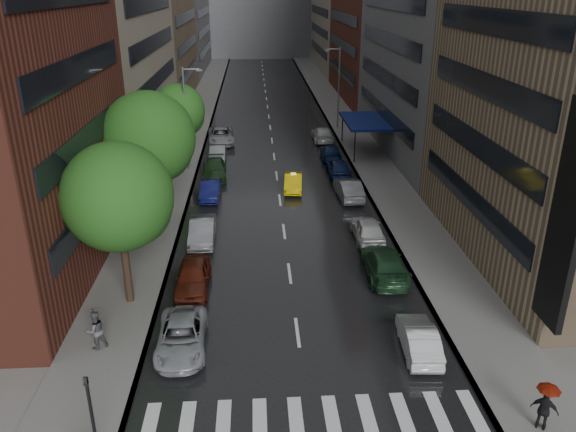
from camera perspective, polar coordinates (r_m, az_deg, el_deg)
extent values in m
plane|color=gray|center=(24.52, 1.70, -16.98)|extent=(220.00, 220.00, 0.00)
cube|color=black|center=(70.61, -1.92, 9.73)|extent=(14.00, 140.00, 0.01)
cube|color=gray|center=(70.93, -9.31, 9.57)|extent=(4.00, 140.00, 0.15)
cube|color=gray|center=(71.39, 5.43, 9.85)|extent=(4.00, 140.00, 0.15)
cube|color=silver|center=(23.33, -13.93, -20.20)|extent=(0.55, 2.80, 0.01)
cube|color=silver|center=(23.12, -10.30, -20.31)|extent=(0.55, 2.80, 0.01)
cube|color=silver|center=(22.99, -6.60, -20.35)|extent=(0.55, 2.80, 0.01)
cube|color=silver|center=(22.94, -2.88, -20.30)|extent=(0.55, 2.80, 0.01)
cube|color=silver|center=(22.98, 0.84, -20.18)|extent=(0.55, 2.80, 0.01)
cube|color=silver|center=(23.10, 4.53, -19.98)|extent=(0.55, 2.80, 0.01)
cube|color=silver|center=(23.31, 8.15, -19.71)|extent=(0.55, 2.80, 0.01)
cube|color=silver|center=(23.60, 11.69, -19.38)|extent=(0.55, 2.80, 0.01)
cube|color=silver|center=(23.97, 15.11, -18.99)|extent=(0.55, 2.80, 0.01)
cube|color=silver|center=(24.41, 18.40, -18.55)|extent=(0.55, 2.80, 0.01)
cube|color=#937A5B|center=(84.01, -13.19, 18.82)|extent=(8.00, 28.00, 22.00)
cube|color=slate|center=(57.48, 14.31, 18.27)|extent=(8.00, 28.00, 24.00)
cube|color=black|center=(26.16, 26.46, -0.30)|extent=(0.30, 2.20, 10.00)
cylinder|color=#382619|center=(30.03, -16.15, -4.53)|extent=(0.40, 0.40, 4.79)
sphere|color=#1E5116|center=(28.64, -16.92, 1.89)|extent=(5.47, 5.47, 5.47)
cylinder|color=#382619|center=(38.26, -13.44, 2.04)|extent=(0.40, 0.40, 5.23)
sphere|color=#1E5116|center=(37.12, -13.98, 7.71)|extent=(5.97, 5.97, 5.97)
cylinder|color=#382619|center=(52.47, -10.84, 7.17)|extent=(0.40, 0.40, 4.15)
sphere|color=#1E5116|center=(51.76, -11.09, 10.49)|extent=(4.74, 4.74, 4.74)
imported|color=yellow|center=(45.72, 0.54, 3.44)|extent=(1.74, 4.12, 1.32)
imported|color=#989BA1|center=(26.72, -10.76, -11.92)|extent=(2.36, 4.84, 1.32)
imported|color=#521C10|center=(31.35, -9.62, -6.06)|extent=(1.82, 4.51, 1.53)
imported|color=slate|center=(36.88, -8.71, -1.51)|extent=(1.65, 4.55, 1.49)
imported|color=#10144D|center=(44.33, -7.88, 2.62)|extent=(1.54, 4.16, 1.36)
imported|color=#1A3618|center=(49.22, -7.48, 4.74)|extent=(2.34, 5.16, 1.46)
imported|color=slate|center=(54.00, -7.16, 6.32)|extent=(1.53, 4.26, 1.40)
imported|color=gray|center=(60.17, -6.82, 8.10)|extent=(3.07, 5.85, 1.57)
imported|color=silver|center=(26.78, 13.14, -12.01)|extent=(1.71, 4.22, 1.36)
imported|color=#1B3C22|center=(32.68, 9.76, -4.81)|extent=(2.34, 5.43, 1.56)
imported|color=silver|center=(37.03, 8.11, -1.33)|extent=(1.86, 4.52, 1.53)
imported|color=slate|center=(44.18, 6.17, 2.78)|extent=(1.86, 4.78, 1.55)
imported|color=#0E1A43|center=(49.32, 5.15, 4.93)|extent=(1.91, 4.59, 1.55)
imported|color=#0D1D40|center=(54.40, 4.34, 6.51)|extent=(2.09, 4.64, 1.32)
imported|color=silver|center=(60.73, 3.52, 8.30)|extent=(2.08, 5.07, 1.47)
imported|color=#4F4F54|center=(27.34, -18.95, -10.92)|extent=(1.15, 1.10, 1.87)
imported|color=black|center=(26.97, -19.14, -9.65)|extent=(0.96, 0.98, 0.88)
imported|color=black|center=(23.94, 24.60, -17.51)|extent=(1.04, 0.90, 1.68)
imported|color=maroon|center=(23.45, 24.93, -15.97)|extent=(0.82, 0.82, 0.72)
cylinder|color=black|center=(21.49, -19.21, -19.10)|extent=(0.12, 0.12, 3.20)
imported|color=black|center=(20.62, -19.72, -16.16)|extent=(0.18, 0.15, 0.90)
cylinder|color=gray|center=(50.40, -10.32, 9.61)|extent=(0.18, 0.18, 9.00)
cube|color=gray|center=(49.51, -9.01, 14.41)|extent=(0.50, 0.22, 0.16)
cylinder|color=gray|center=(65.48, 5.17, 12.79)|extent=(0.18, 0.18, 9.00)
cube|color=gray|center=(64.72, 4.03, 16.47)|extent=(0.50, 0.22, 0.16)
cube|color=navy|center=(56.31, 7.83, 9.53)|extent=(4.00, 8.00, 0.25)
cylinder|color=black|center=(52.76, 6.79, 7.02)|extent=(0.12, 0.12, 3.00)
cylinder|color=black|center=(60.02, 5.55, 8.96)|extent=(0.12, 0.12, 3.00)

